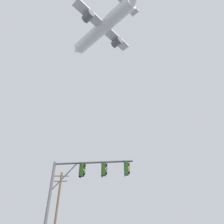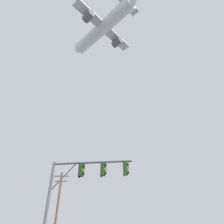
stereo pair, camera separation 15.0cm
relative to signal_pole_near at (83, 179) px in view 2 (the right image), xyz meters
name	(u,v)px [view 2 (the right image)]	position (x,y,z in m)	size (l,w,h in m)	color
signal_pole_near	(83,179)	(0.00, 0.00, 0.00)	(5.89, 0.93, 5.82)	#4C4C51
utility_pole	(58,202)	(-5.43, 13.59, -0.14)	(2.20, 0.28, 8.19)	brown
airplane	(102,28)	(-1.47, 22.36, 49.52)	(23.11, 21.53, 7.67)	white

